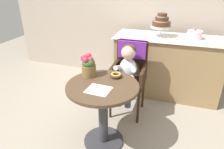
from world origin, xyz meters
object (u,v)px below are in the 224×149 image
at_px(round_layer_cake, 195,35).
at_px(donut_front, 116,75).
at_px(cafe_table, 103,103).
at_px(seated_child, 127,68).
at_px(tiered_cake_stand, 161,23).
at_px(flower_vase, 89,66).
at_px(wicker_chair, 130,66).

bearing_deg(round_layer_cake, donut_front, -125.12).
bearing_deg(cafe_table, seated_child, 78.26).
bearing_deg(donut_front, tiered_cake_stand, 73.25).
distance_m(cafe_table, round_layer_cake, 1.65).
bearing_deg(round_layer_cake, seated_child, -134.40).
bearing_deg(cafe_table, tiered_cake_stand, 72.55).
bearing_deg(tiered_cake_stand, cafe_table, -107.45).
bearing_deg(donut_front, round_layer_cake, 54.88).
height_order(flower_vase, round_layer_cake, round_layer_cake).
relative_size(tiered_cake_stand, round_layer_cake, 1.66).
bearing_deg(flower_vase, wicker_chair, 60.20).
bearing_deg(wicker_chair, round_layer_cake, 42.99).
distance_m(cafe_table, flower_vase, 0.42).
height_order(cafe_table, donut_front, donut_front).
relative_size(wicker_chair, donut_front, 7.72).
bearing_deg(tiered_cake_stand, wicker_chair, -116.48).
xyz_separation_m(cafe_table, donut_front, (0.08, 0.20, 0.23)).
bearing_deg(cafe_table, wicker_chair, 80.78).
bearing_deg(wicker_chair, cafe_table, -95.38).
relative_size(seated_child, donut_front, 5.88).
height_order(cafe_table, round_layer_cake, round_layer_cake).
distance_m(wicker_chair, flower_vase, 0.68).
bearing_deg(tiered_cake_stand, donut_front, -106.75).
xyz_separation_m(seated_child, round_layer_cake, (0.75, 0.77, 0.28)).
height_order(donut_front, round_layer_cake, round_layer_cake).
distance_m(wicker_chair, tiered_cake_stand, 0.80).
xyz_separation_m(wicker_chair, seated_child, (0.00, -0.16, 0.04)).
bearing_deg(seated_child, round_layer_cake, 45.60).
bearing_deg(tiered_cake_stand, round_layer_cake, 2.97).
xyz_separation_m(donut_front, flower_vase, (-0.28, -0.05, 0.09)).
distance_m(flower_vase, round_layer_cake, 1.60).
height_order(cafe_table, tiered_cake_stand, tiered_cake_stand).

